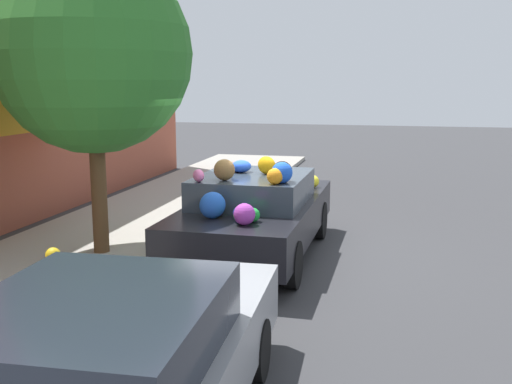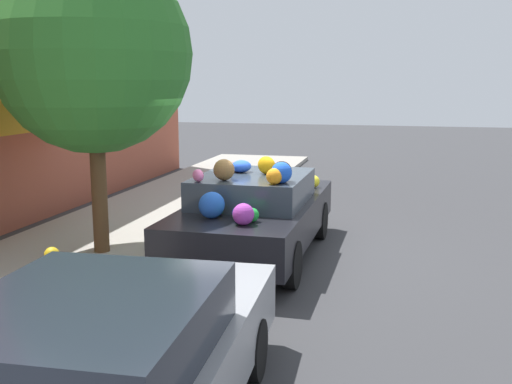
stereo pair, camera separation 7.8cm
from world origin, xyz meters
name	(u,v)px [view 2 (the right image)]	position (x,y,z in m)	size (l,w,h in m)	color
ground_plane	(257,256)	(0.00, 0.00, 0.00)	(60.00, 60.00, 0.00)	#38383A
sidewalk_curb	(103,242)	(0.00, 2.70, 0.06)	(24.00, 3.20, 0.12)	#9E998E
street_tree	(93,54)	(-0.72, 2.33, 3.14)	(2.96, 2.96, 4.51)	brown
fire_hydrant	(53,276)	(-2.91, 1.78, 0.47)	(0.20, 0.20, 0.70)	gold
art_car	(255,212)	(-0.05, 0.01, 0.74)	(4.35, 1.87, 1.65)	black
parked_car_plain	(100,373)	(-5.34, -0.15, 0.68)	(4.45, 2.06, 1.30)	gray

